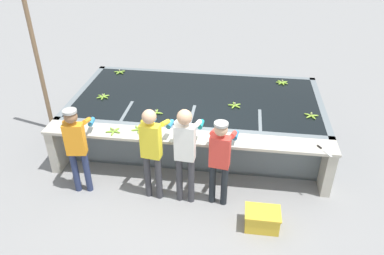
{
  "coord_description": "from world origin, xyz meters",
  "views": [
    {
      "loc": [
        0.84,
        -5.14,
        4.41
      ],
      "look_at": [
        0.0,
        0.97,
        0.64
      ],
      "focal_mm": 35.0,
      "sensor_mm": 36.0,
      "label": 1
    }
  ],
  "objects_px": {
    "banana_bunch_floating_0": "(311,116)",
    "crate": "(262,219)",
    "banana_bunch_floating_2": "(156,113)",
    "banana_bunch_floating_3": "(235,105)",
    "worker_0": "(76,143)",
    "worker_2": "(185,148)",
    "banana_bunch_floating_4": "(282,82)",
    "banana_bunch_floating_5": "(120,72)",
    "worker_3": "(220,156)",
    "worker_1": "(152,146)",
    "banana_bunch_floating_1": "(103,97)",
    "banana_bunch_ledge_1": "(139,129)",
    "banana_bunch_ledge_0": "(68,126)",
    "knife_0": "(322,149)",
    "support_post_left": "(38,61)",
    "banana_bunch_ledge_2": "(113,131)"
  },
  "relations": [
    {
      "from": "banana_bunch_floating_0",
      "to": "crate",
      "type": "distance_m",
      "value": 2.36
    },
    {
      "from": "banana_bunch_floating_2",
      "to": "banana_bunch_floating_3",
      "type": "height_order",
      "value": "same"
    },
    {
      "from": "worker_0",
      "to": "worker_2",
      "type": "distance_m",
      "value": 1.83
    },
    {
      "from": "banana_bunch_floating_2",
      "to": "banana_bunch_floating_4",
      "type": "xyz_separation_m",
      "value": [
        2.48,
        1.74,
        -0.0
      ]
    },
    {
      "from": "worker_0",
      "to": "banana_bunch_floating_4",
      "type": "bearing_deg",
      "value": 40.26
    },
    {
      "from": "banana_bunch_floating_5",
      "to": "worker_3",
      "type": "bearing_deg",
      "value": -49.72
    },
    {
      "from": "worker_1",
      "to": "banana_bunch_floating_1",
      "type": "height_order",
      "value": "worker_1"
    },
    {
      "from": "crate",
      "to": "banana_bunch_floating_5",
      "type": "bearing_deg",
      "value": 132.9
    },
    {
      "from": "banana_bunch_floating_2",
      "to": "banana_bunch_ledge_1",
      "type": "relative_size",
      "value": 1.02
    },
    {
      "from": "worker_1",
      "to": "banana_bunch_ledge_0",
      "type": "bearing_deg",
      "value": 161.81
    },
    {
      "from": "worker_0",
      "to": "knife_0",
      "type": "distance_m",
      "value": 4.04
    },
    {
      "from": "worker_0",
      "to": "support_post_left",
      "type": "bearing_deg",
      "value": 128.71
    },
    {
      "from": "banana_bunch_floating_3",
      "to": "banana_bunch_floating_5",
      "type": "bearing_deg",
      "value": 154.63
    },
    {
      "from": "knife_0",
      "to": "banana_bunch_floating_3",
      "type": "bearing_deg",
      "value": 138.33
    },
    {
      "from": "worker_1",
      "to": "worker_2",
      "type": "relative_size",
      "value": 0.97
    },
    {
      "from": "banana_bunch_floating_3",
      "to": "banana_bunch_floating_4",
      "type": "relative_size",
      "value": 0.99
    },
    {
      "from": "worker_3",
      "to": "worker_0",
      "type": "bearing_deg",
      "value": -179.84
    },
    {
      "from": "banana_bunch_ledge_0",
      "to": "knife_0",
      "type": "height_order",
      "value": "banana_bunch_ledge_0"
    },
    {
      "from": "banana_bunch_floating_4",
      "to": "banana_bunch_ledge_0",
      "type": "height_order",
      "value": "banana_bunch_ledge_0"
    },
    {
      "from": "banana_bunch_ledge_1",
      "to": "banana_bunch_floating_5",
      "type": "bearing_deg",
      "value": 114.49
    },
    {
      "from": "crate",
      "to": "support_post_left",
      "type": "bearing_deg",
      "value": 152.8
    },
    {
      "from": "worker_0",
      "to": "banana_bunch_floating_4",
      "type": "xyz_separation_m",
      "value": [
        3.54,
        2.99,
        -0.04
      ]
    },
    {
      "from": "banana_bunch_floating_5",
      "to": "banana_bunch_floating_0",
      "type": "bearing_deg",
      "value": -19.91
    },
    {
      "from": "banana_bunch_floating_3",
      "to": "crate",
      "type": "bearing_deg",
      "value": -76.09
    },
    {
      "from": "banana_bunch_floating_1",
      "to": "banana_bunch_floating_2",
      "type": "bearing_deg",
      "value": -22.92
    },
    {
      "from": "banana_bunch_floating_0",
      "to": "worker_1",
      "type": "bearing_deg",
      "value": -150.38
    },
    {
      "from": "banana_bunch_floating_0",
      "to": "banana_bunch_ledge_1",
      "type": "xyz_separation_m",
      "value": [
        -3.09,
        -0.92,
        0.0
      ]
    },
    {
      "from": "worker_2",
      "to": "banana_bunch_ledge_0",
      "type": "xyz_separation_m",
      "value": [
        -2.22,
        0.58,
        -0.13
      ]
    },
    {
      "from": "worker_0",
      "to": "banana_bunch_ledge_0",
      "type": "xyz_separation_m",
      "value": [
        -0.4,
        0.56,
        -0.04
      ]
    },
    {
      "from": "worker_3",
      "to": "banana_bunch_floating_1",
      "type": "distance_m",
      "value": 3.1
    },
    {
      "from": "banana_bunch_floating_2",
      "to": "banana_bunch_ledge_2",
      "type": "bearing_deg",
      "value": -128.25
    },
    {
      "from": "crate",
      "to": "support_post_left",
      "type": "xyz_separation_m",
      "value": [
        -4.59,
        2.36,
        1.44
      ]
    },
    {
      "from": "banana_bunch_ledge_1",
      "to": "knife_0",
      "type": "xyz_separation_m",
      "value": [
        3.12,
        -0.18,
        -0.01
      ]
    },
    {
      "from": "worker_3",
      "to": "banana_bunch_floating_4",
      "type": "bearing_deg",
      "value": 68.77
    },
    {
      "from": "worker_0",
      "to": "worker_1",
      "type": "height_order",
      "value": "worker_1"
    },
    {
      "from": "banana_bunch_floating_1",
      "to": "banana_bunch_floating_0",
      "type": "bearing_deg",
      "value": -3.12
    },
    {
      "from": "banana_bunch_floating_3",
      "to": "crate",
      "type": "distance_m",
      "value": 2.45
    },
    {
      "from": "banana_bunch_ledge_0",
      "to": "banana_bunch_ledge_1",
      "type": "distance_m",
      "value": 1.29
    },
    {
      "from": "banana_bunch_floating_4",
      "to": "banana_bunch_floating_3",
      "type": "bearing_deg",
      "value": -129.08
    },
    {
      "from": "banana_bunch_ledge_1",
      "to": "crate",
      "type": "relative_size",
      "value": 0.5
    },
    {
      "from": "banana_bunch_floating_0",
      "to": "banana_bunch_floating_2",
      "type": "height_order",
      "value": "same"
    },
    {
      "from": "banana_bunch_floating_3",
      "to": "crate",
      "type": "xyz_separation_m",
      "value": [
        0.56,
        -2.26,
        -0.77
      ]
    },
    {
      "from": "banana_bunch_ledge_1",
      "to": "crate",
      "type": "height_order",
      "value": "banana_bunch_ledge_1"
    },
    {
      "from": "crate",
      "to": "banana_bunch_ledge_0",
      "type": "bearing_deg",
      "value": 163.12
    },
    {
      "from": "worker_0",
      "to": "banana_bunch_floating_1",
      "type": "distance_m",
      "value": 1.79
    },
    {
      "from": "banana_bunch_floating_3",
      "to": "banana_bunch_ledge_0",
      "type": "relative_size",
      "value": 1.0
    },
    {
      "from": "banana_bunch_floating_0",
      "to": "knife_0",
      "type": "xyz_separation_m",
      "value": [
        0.03,
        -1.1,
        -0.01
      ]
    },
    {
      "from": "crate",
      "to": "support_post_left",
      "type": "height_order",
      "value": "support_post_left"
    },
    {
      "from": "banana_bunch_floating_3",
      "to": "banana_bunch_ledge_2",
      "type": "distance_m",
      "value": 2.43
    },
    {
      "from": "banana_bunch_ledge_1",
      "to": "banana_bunch_floating_1",
      "type": "bearing_deg",
      "value": 132.86
    }
  ]
}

